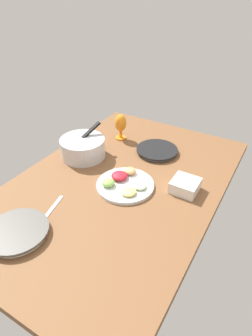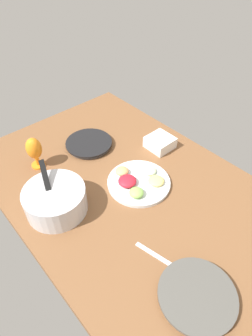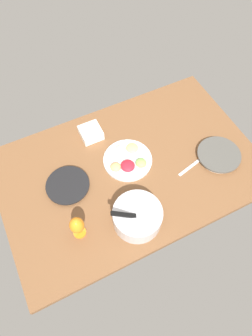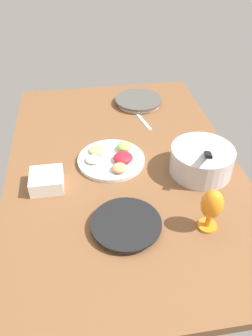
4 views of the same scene
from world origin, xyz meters
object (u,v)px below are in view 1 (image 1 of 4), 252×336
(dinner_plate_left, at_px, (17,232))
(hurricane_glass_orange, at_px, (121,124))
(fruit_platter, at_px, (125,183))
(square_bowl_white, at_px, (185,185))
(mixing_bowl, at_px, (83,147))
(dinner_plate_right, at_px, (157,151))

(dinner_plate_left, bearing_deg, hurricane_glass_orange, 4.39)
(fruit_platter, distance_m, square_bowl_white, 0.32)
(fruit_platter, distance_m, hurricane_glass_orange, 0.54)
(mixing_bowl, bearing_deg, dinner_plate_left, -166.99)
(dinner_plate_right, xyz_separation_m, mixing_bowl, (-0.27, 0.37, 0.05))
(dinner_plate_left, relative_size, hurricane_glass_orange, 1.56)
(hurricane_glass_orange, relative_size, square_bowl_white, 1.30)
(fruit_platter, bearing_deg, dinner_plate_right, 0.22)
(dinner_plate_left, xyz_separation_m, square_bowl_white, (0.66, -0.51, 0.02))
(dinner_plate_right, height_order, fruit_platter, fruit_platter)
(dinner_plate_left, relative_size, square_bowl_white, 2.03)
(mixing_bowl, height_order, hurricane_glass_orange, mixing_bowl)
(dinner_plate_right, height_order, square_bowl_white, square_bowl_white)
(fruit_platter, relative_size, hurricane_glass_orange, 1.75)
(mixing_bowl, bearing_deg, dinner_plate_right, -53.97)
(fruit_platter, bearing_deg, hurricane_glass_orange, 33.81)
(dinner_plate_left, relative_size, mixing_bowl, 0.98)
(dinner_plate_right, xyz_separation_m, fruit_platter, (-0.40, -0.00, 0.00))
(mixing_bowl, distance_m, hurricane_glass_orange, 0.33)
(dinner_plate_right, bearing_deg, fruit_platter, -179.78)
(dinner_plate_right, height_order, mixing_bowl, mixing_bowl)
(mixing_bowl, bearing_deg, hurricane_glass_orange, -13.93)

